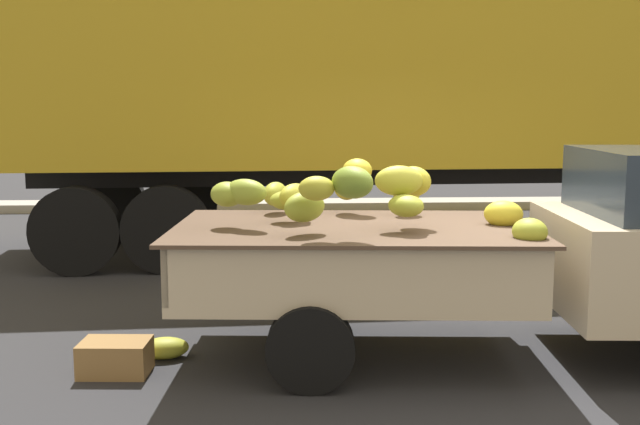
{
  "coord_description": "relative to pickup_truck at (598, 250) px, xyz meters",
  "views": [
    {
      "loc": [
        -1.71,
        -5.78,
        2.05
      ],
      "look_at": [
        -1.38,
        0.39,
        1.16
      ],
      "focal_mm": 42.04,
      "sensor_mm": 36.0,
      "label": 1
    }
  ],
  "objects": [
    {
      "name": "ground",
      "position": [
        -0.84,
        -0.01,
        -0.89
      ],
      "size": [
        220.0,
        220.0,
        0.0
      ],
      "primitive_type": "plane",
      "color": "#28282B"
    },
    {
      "name": "curb_strip",
      "position": [
        -0.84,
        8.99,
        -0.81
      ],
      "size": [
        80.0,
        0.8,
        0.16
      ],
      "primitive_type": "cube",
      "color": "gray",
      "rests_on": "ground"
    },
    {
      "name": "pickup_truck",
      "position": [
        0.0,
        0.0,
        0.0
      ],
      "size": [
        5.19,
        2.09,
        1.7
      ],
      "rotation": [
        0.0,
        0.0,
        -0.07
      ],
      "color": "#CCB793",
      "rests_on": "ground"
    },
    {
      "name": "semi_trailer",
      "position": [
        -0.48,
        4.71,
        1.65
      ],
      "size": [
        12.11,
        3.14,
        3.95
      ],
      "rotation": [
        0.0,
        0.0,
        0.05
      ],
      "color": "gold",
      "rests_on": "ground"
    },
    {
      "name": "fallen_banana_bunch_near_tailgate",
      "position": [
        -3.51,
        0.14,
        -0.81
      ],
      "size": [
        0.43,
        0.31,
        0.17
      ],
      "primitive_type": "ellipsoid",
      "rotation": [
        0.0,
        0.0,
        0.15
      ],
      "color": "#A8AC2D",
      "rests_on": "ground"
    },
    {
      "name": "produce_crate",
      "position": [
        -3.83,
        -0.19,
        -0.76
      ],
      "size": [
        0.54,
        0.39,
        0.26
      ],
      "primitive_type": "cube",
      "rotation": [
        0.0,
        0.0,
        -0.07
      ],
      "color": "olive",
      "rests_on": "ground"
    }
  ]
}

